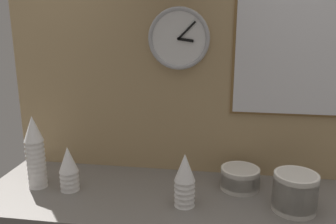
# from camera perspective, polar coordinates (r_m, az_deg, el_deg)

# --- Properties ---
(ground_plane) EXTENTS (1.60, 0.56, 0.04)m
(ground_plane) POSITION_cam_1_polar(r_m,az_deg,el_deg) (1.57, 0.04, -13.61)
(ground_plane) COLOR slate
(wall_tiled_back) EXTENTS (1.60, 0.03, 1.05)m
(wall_tiled_back) POSITION_cam_1_polar(r_m,az_deg,el_deg) (1.65, 1.46, 7.84)
(wall_tiled_back) COLOR tan
(wall_tiled_back) RESTS_ON ground_plane
(cup_stack_far_left) EXTENTS (0.08, 0.08, 0.33)m
(cup_stack_far_left) POSITION_cam_1_polar(r_m,az_deg,el_deg) (1.66, -20.54, -6.02)
(cup_stack_far_left) COLOR white
(cup_stack_far_left) RESTS_ON ground_plane
(cup_stack_left) EXTENTS (0.08, 0.08, 0.20)m
(cup_stack_left) POSITION_cam_1_polar(r_m,az_deg,el_deg) (1.61, -15.65, -8.73)
(cup_stack_left) COLOR white
(cup_stack_left) RESTS_ON ground_plane
(cup_stack_center_right) EXTENTS (0.08, 0.08, 0.22)m
(cup_stack_center_right) POSITION_cam_1_polar(r_m,az_deg,el_deg) (1.43, 2.69, -10.83)
(cup_stack_center_right) COLOR white
(cup_stack_center_right) RESTS_ON ground_plane
(bowl_stack_far_right) EXTENTS (0.17, 0.17, 0.15)m
(bowl_stack_far_right) POSITION_cam_1_polar(r_m,az_deg,el_deg) (1.49, 19.71, -11.89)
(bowl_stack_far_right) COLOR beige
(bowl_stack_far_right) RESTS_ON ground_plane
(bowl_stack_right) EXTENTS (0.17, 0.17, 0.10)m
(bowl_stack_right) POSITION_cam_1_polar(r_m,az_deg,el_deg) (1.61, 11.46, -10.27)
(bowl_stack_right) COLOR beige
(bowl_stack_right) RESTS_ON ground_plane
(wall_clock) EXTENTS (0.28, 0.03, 0.28)m
(wall_clock) POSITION_cam_1_polar(r_m,az_deg,el_deg) (1.61, 1.75, 11.68)
(wall_clock) COLOR white
(menu_board) EXTENTS (0.47, 0.01, 0.53)m
(menu_board) POSITION_cam_1_polar(r_m,az_deg,el_deg) (1.64, 18.68, 8.45)
(menu_board) COLOR olive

